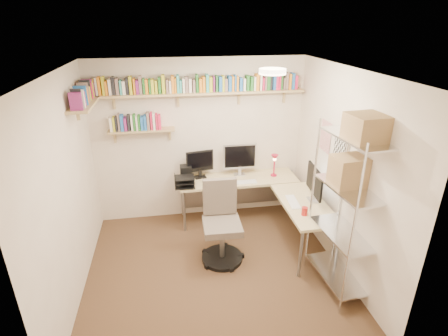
% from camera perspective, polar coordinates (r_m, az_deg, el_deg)
% --- Properties ---
extents(ground, '(3.20, 3.20, 0.00)m').
position_cam_1_polar(ground, '(4.70, -1.58, -16.31)').
color(ground, '#412C1C').
rests_on(ground, ground).
extents(room_shell, '(3.24, 3.04, 2.52)m').
position_cam_1_polar(room_shell, '(3.91, -1.76, 1.49)').
color(room_shell, beige).
rests_on(room_shell, ground).
extents(wall_shelves, '(3.12, 1.09, 0.80)m').
position_cam_1_polar(wall_shelves, '(4.99, -8.90, 11.76)').
color(wall_shelves, tan).
rests_on(wall_shelves, ground).
extents(corner_desk, '(1.99, 1.84, 1.23)m').
position_cam_1_polar(corner_desk, '(5.23, 3.62, -2.80)').
color(corner_desk, beige).
rests_on(corner_desk, ground).
extents(office_chair, '(0.57, 0.59, 1.09)m').
position_cam_1_polar(office_chair, '(4.66, -0.42, -9.72)').
color(office_chair, black).
rests_on(office_chair, ground).
extents(wire_rack, '(0.49, 0.89, 2.15)m').
position_cam_1_polar(wire_rack, '(3.92, 20.29, -0.76)').
color(wire_rack, silver).
rests_on(wire_rack, ground).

